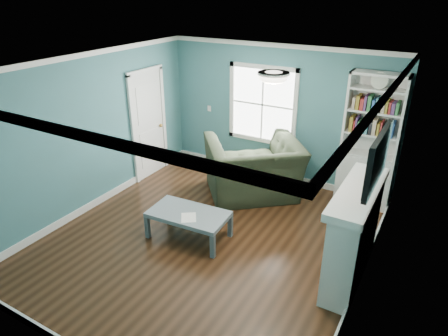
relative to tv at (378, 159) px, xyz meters
The scene contains 13 objects.
floor 2.80m from the tv, behind, with size 5.00×5.00×0.00m, color black.
room_walls 2.21m from the tv, behind, with size 5.00×5.00×5.00m.
trim 2.26m from the tv, behind, with size 4.50×5.00×2.60m.
window 3.40m from the tv, 137.57° to the left, with size 1.40×0.06×1.50m.
bookshelf 2.29m from the tv, 101.57° to the left, with size 0.90×0.35×2.31m.
fireplace 1.10m from the tv, behind, with size 0.44×1.58×1.30m.
tv is the anchor object (origin of this frame).
door 4.63m from the tv, 164.80° to the left, with size 0.12×0.98×2.17m.
ceiling_fixture 1.54m from the tv, behind, with size 0.38×0.38×0.15m.
light_switch 4.38m from the tv, 148.30° to the left, with size 0.08×0.01×0.12m, color white.
recliner 2.83m from the tv, 147.95° to the left, with size 1.60×1.04×1.40m, color black.
coffee_table 2.83m from the tv, behind, with size 1.23×0.73×0.43m.
paper_sheet 2.75m from the tv, 169.86° to the right, with size 0.21×0.27×0.00m, color white.
Camera 1 is at (2.75, -4.30, 3.55)m, focal length 32.00 mm.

